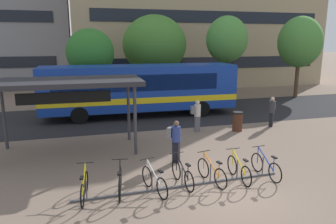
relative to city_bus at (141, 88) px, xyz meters
name	(u,v)px	position (x,y,z in m)	size (l,w,h in m)	color
ground	(227,191)	(0.66, -11.07, -1.78)	(200.00, 200.00, 0.00)	#7A6656
bus_lane_asphalt	(151,115)	(0.66, 0.00, -1.77)	(80.00, 7.20, 0.01)	#232326
city_bus	(141,88)	(0.00, 0.00, 0.00)	(12.09, 2.91, 3.20)	#14389E
bike_rack	(182,184)	(-0.65, -10.41, -1.69)	(7.12, 0.30, 0.70)	#47474C
parked_bicycle_yellow_0	(84,187)	(-3.75, -10.40, -1.39)	(0.52, 1.71, 0.99)	black
parked_bicycle_black_1	(120,183)	(-2.67, -10.38, -1.39)	(0.52, 1.71, 0.99)	black
parked_bicycle_white_2	(154,181)	(-1.61, -10.56, -1.39)	(0.62, 1.68, 0.99)	black
parked_bicycle_black_3	(183,175)	(-0.59, -10.30, -1.39)	(0.52, 1.72, 0.99)	black
parked_bicycle_orange_4	(212,172)	(0.41, -10.39, -1.39)	(0.55, 1.70, 0.99)	black
parked_bicycle_yellow_5	(239,170)	(1.41, -10.42, -1.39)	(0.52, 1.72, 0.99)	black
parked_bicycle_blue_6	(266,167)	(2.45, -10.43, -1.39)	(0.52, 1.72, 0.99)	black
transit_shelter	(66,85)	(-4.27, -5.85, 1.15)	(6.30, 3.00, 3.13)	#38383D
commuter_olive_pack_0	(272,110)	(6.52, -4.49, -0.82)	(0.58, 0.59, 1.67)	black
commuter_grey_pack_2	(175,139)	(-0.23, -8.24, -0.79)	(0.60, 0.56, 1.70)	black
commuter_grey_pack_3	(197,114)	(2.13, -4.34, -0.81)	(0.54, 0.36, 1.67)	#565660
trash_bin	(237,121)	(4.26, -4.82, -1.26)	(0.55, 0.55, 1.03)	#4C2819
street_tree_0	(90,53)	(-2.87, 3.26, 2.09)	(3.25, 3.25, 5.52)	brown
street_tree_1	(155,45)	(2.14, 5.31, 2.59)	(4.99, 4.99, 6.65)	brown
street_tree_2	(227,40)	(7.51, 3.62, 2.97)	(3.21, 3.21, 6.56)	brown
street_tree_3	(300,42)	(13.91, 3.29, 2.77)	(3.54, 3.54, 6.63)	brown
building_right_wing	(192,4)	(8.72, 15.22, 6.76)	(25.61, 11.86, 17.07)	tan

